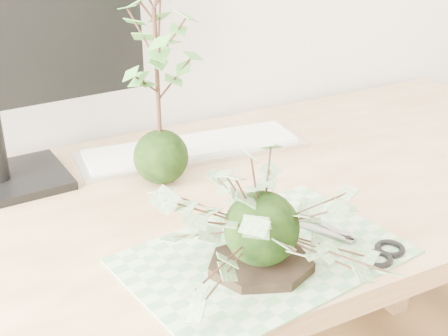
# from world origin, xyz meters

# --- Properties ---
(desk) EXTENTS (1.60, 0.70, 0.74)m
(desk) POSITION_xyz_m (0.08, 1.23, 0.65)
(desk) COLOR tan
(desk) RESTS_ON ground_plane
(cutting_mat) EXTENTS (0.45, 0.33, 0.00)m
(cutting_mat) POSITION_xyz_m (0.01, 1.02, 0.74)
(cutting_mat) COLOR #60955D
(cutting_mat) RESTS_ON desk
(stone_dish) EXTENTS (0.21, 0.21, 0.01)m
(stone_dish) POSITION_xyz_m (-0.02, 0.99, 0.75)
(stone_dish) COLOR black
(stone_dish) RESTS_ON cutting_mat
(ivy_kokedama) EXTENTS (0.37, 0.37, 0.22)m
(ivy_kokedama) POSITION_xyz_m (-0.02, 0.99, 0.86)
(ivy_kokedama) COLOR black
(ivy_kokedama) RESTS_ON stone_dish
(maple_kokedama) EXTENTS (0.29, 0.29, 0.42)m
(maple_kokedama) POSITION_xyz_m (-0.03, 1.33, 1.04)
(maple_kokedama) COLOR black
(maple_kokedama) RESTS_ON desk
(keyboard) EXTENTS (0.48, 0.18, 0.02)m
(keyboard) POSITION_xyz_m (0.07, 1.42, 0.75)
(keyboard) COLOR #BBBBBB
(keyboard) RESTS_ON desk
(scissors) EXTENTS (0.10, 0.19, 0.01)m
(scissors) POSITION_xyz_m (0.15, 0.96, 0.75)
(scissors) COLOR gray
(scissors) RESTS_ON cutting_mat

